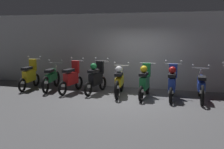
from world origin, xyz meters
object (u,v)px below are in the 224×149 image
at_px(motorbike_slot_3, 96,78).
at_px(motorbike_slot_4, 119,81).
at_px(motorbike_slot_1, 52,77).
at_px(motorbike_slot_7, 201,86).
at_px(motorbike_slot_2, 72,78).
at_px(motorbike_slot_6, 172,83).
at_px(motorbike_slot_5, 145,82).
at_px(motorbike_slot_0, 30,76).

relative_size(motorbike_slot_3, motorbike_slot_4, 0.86).
relative_size(motorbike_slot_1, motorbike_slot_7, 0.99).
distance_m(motorbike_slot_3, motorbike_slot_7, 3.73).
bearing_deg(motorbike_slot_7, motorbike_slot_2, -179.15).
relative_size(motorbike_slot_4, motorbike_slot_6, 1.16).
bearing_deg(motorbike_slot_3, motorbike_slot_6, -3.51).
distance_m(motorbike_slot_5, motorbike_slot_7, 1.87).
bearing_deg(motorbike_slot_4, motorbike_slot_7, 0.34).
bearing_deg(motorbike_slot_1, motorbike_slot_0, -175.20).
height_order(motorbike_slot_1, motorbike_slot_3, motorbike_slot_3).
bearing_deg(motorbike_slot_7, motorbike_slot_1, 178.98).
bearing_deg(motorbike_slot_1, motorbike_slot_7, -1.02).
bearing_deg(motorbike_slot_5, motorbike_slot_4, 172.73).
relative_size(motorbike_slot_0, motorbike_slot_4, 0.86).
height_order(motorbike_slot_5, motorbike_slot_6, motorbike_slot_6).
bearing_deg(motorbike_slot_6, motorbike_slot_5, -177.61).
bearing_deg(motorbike_slot_7, motorbike_slot_0, 179.81).
bearing_deg(motorbike_slot_1, motorbike_slot_2, -10.17).
distance_m(motorbike_slot_0, motorbike_slot_2, 1.88).
xyz_separation_m(motorbike_slot_2, motorbike_slot_7, (4.66, 0.07, -0.04)).
height_order(motorbike_slot_0, motorbike_slot_1, motorbike_slot_0).
xyz_separation_m(motorbike_slot_0, motorbike_slot_6, (5.60, -0.12, 0.04)).
relative_size(motorbike_slot_1, motorbike_slot_4, 0.99).
bearing_deg(motorbike_slot_6, motorbike_slot_3, 176.49).
bearing_deg(motorbike_slot_1, motorbike_slot_6, -2.41).
relative_size(motorbike_slot_1, motorbike_slot_5, 1.15).
xyz_separation_m(motorbike_slot_4, motorbike_slot_7, (2.80, 0.02, -0.04)).
height_order(motorbike_slot_5, motorbike_slot_7, motorbike_slot_5).
height_order(motorbike_slot_3, motorbike_slot_4, motorbike_slot_3).
bearing_deg(motorbike_slot_7, motorbike_slot_5, -175.84).
distance_m(motorbike_slot_3, motorbike_slot_5, 1.88).
xyz_separation_m(motorbike_slot_1, motorbike_slot_2, (0.94, -0.17, 0.04)).
bearing_deg(motorbike_slot_0, motorbike_slot_4, -0.58).
bearing_deg(motorbike_slot_2, motorbike_slot_4, 1.63).
height_order(motorbike_slot_0, motorbike_slot_5, motorbike_slot_0).
relative_size(motorbike_slot_0, motorbike_slot_1, 0.87).
height_order(motorbike_slot_0, motorbike_slot_7, motorbike_slot_0).
bearing_deg(motorbike_slot_7, motorbike_slot_3, 178.85).
bearing_deg(motorbike_slot_3, motorbike_slot_7, -1.15).
height_order(motorbike_slot_2, motorbike_slot_3, same).
bearing_deg(motorbike_slot_2, motorbike_slot_5, -1.36).
xyz_separation_m(motorbike_slot_3, motorbike_slot_7, (3.73, -0.07, -0.08)).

